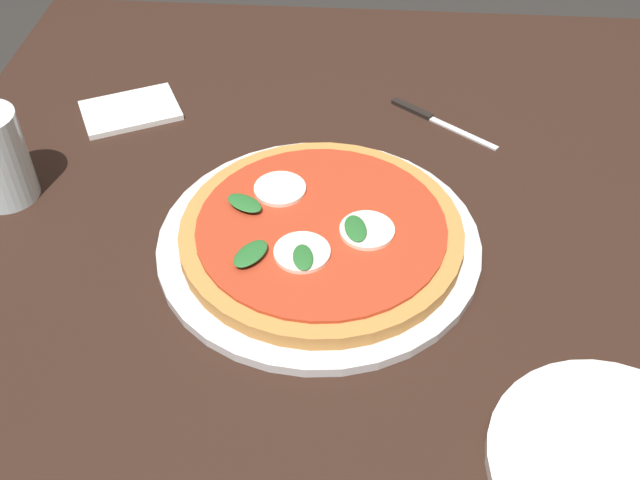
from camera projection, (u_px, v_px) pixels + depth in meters
dining_table at (360, 280)px, 0.98m from camera, size 1.11×1.06×0.77m
serving_tray at (320, 243)px, 0.86m from camera, size 0.37×0.37×0.01m
pizza at (322, 232)px, 0.85m from camera, size 0.32×0.32×0.03m
plate_white at (616, 467)px, 0.66m from camera, size 0.22×0.22×0.01m
napkin at (131, 110)px, 1.06m from camera, size 0.16×0.14×0.01m
knife at (431, 117)px, 1.05m from camera, size 0.14×0.11×0.01m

